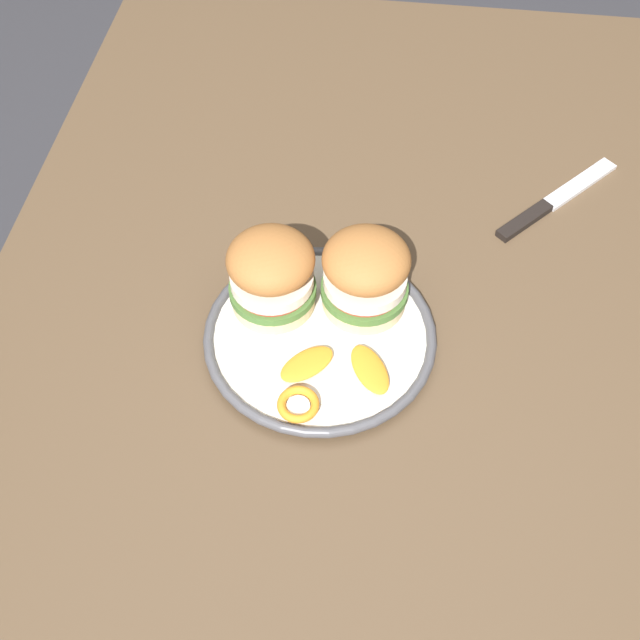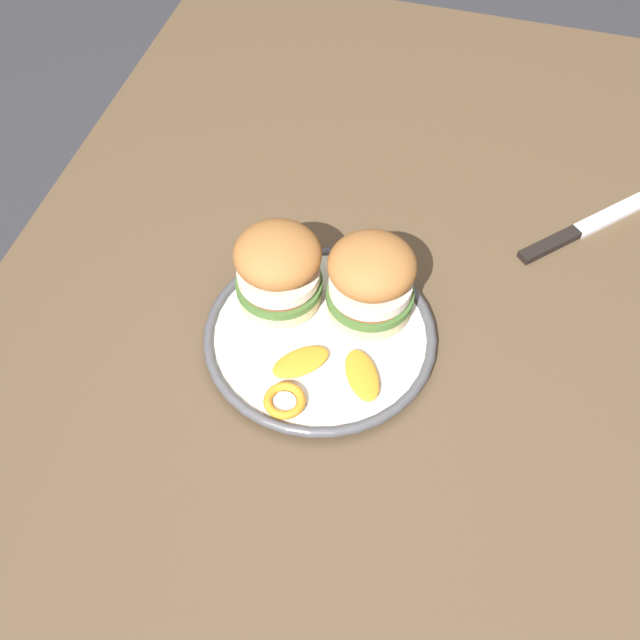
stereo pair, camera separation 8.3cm
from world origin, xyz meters
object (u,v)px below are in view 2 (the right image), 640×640
dining_table (368,351)px  sandwich_half_right (375,280)px  table_knife (579,231)px  dinner_plate (320,336)px  sandwich_half_left (278,268)px

dining_table → sandwich_half_right: size_ratio=11.80×
table_knife → sandwich_half_right: bearing=-47.3°
dining_table → dinner_plate: (0.07, -0.05, 0.10)m
dining_table → sandwich_half_right: sandwich_half_right is taller
sandwich_half_left → sandwich_half_right: size_ratio=1.00×
dining_table → sandwich_half_left: bearing=-73.6°
sandwich_half_left → sandwich_half_right: 0.11m
sandwich_half_left → table_knife: sandwich_half_left is taller
sandwich_half_right → table_knife: 0.31m
dining_table → sandwich_half_left: (0.03, -0.10, 0.16)m
sandwich_half_right → table_knife: (-0.21, 0.22, -0.07)m
sandwich_half_right → dining_table: bearing=-166.6°
sandwich_half_left → dining_table: bearing=106.4°
dining_table → table_knife: (-0.19, 0.23, 0.10)m
sandwich_half_right → sandwich_half_left: bearing=-83.5°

